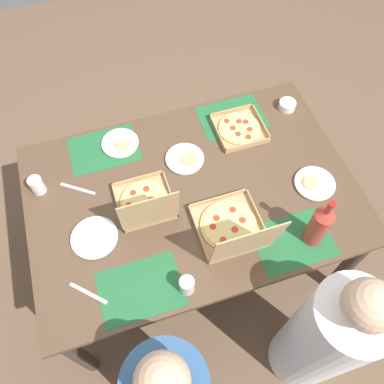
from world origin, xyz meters
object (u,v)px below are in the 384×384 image
Objects in this scene: plate_near_left at (185,159)px; condiment_bowl at (287,105)px; cup_spare at (37,185)px; diner_left_seat at (322,338)px; soda_bottle at (319,225)px; pizza_box_center at (146,203)px; plate_far_right at (314,184)px; plate_near_right at (121,143)px; plate_far_left at (95,238)px; pizza_box_corner_right at (232,229)px; cup_clear_right at (187,285)px; pizza_box_corner_left at (239,129)px.

condiment_bowl is (-0.66, -0.17, 0.01)m from plate_near_left.
diner_left_seat is (-1.08, 1.05, -0.26)m from cup_spare.
cup_spare is at bearing -29.15° from soda_bottle.
plate_far_right is (-0.83, 0.13, -0.04)m from pizza_box_center.
plate_near_right is at bearing -62.28° from diner_left_seat.
pizza_box_center is 1.54× the size of plate_near_right.
soda_bottle is at bearing 150.57° from pizza_box_center.
pizza_box_center is at bearing -163.07° from plate_far_left.
soda_bottle is 0.27× the size of diner_left_seat.
plate_far_left is 0.41m from cup_spare.
pizza_box_center is at bearing 94.50° from plate_near_right.
pizza_box_corner_right is 0.64m from plate_far_left.
diner_left_seat is at bearing 115.99° from pizza_box_corner_right.
diner_left_seat reaches higher than cup_clear_right.
soda_bottle is 0.63m from cup_clear_right.
cup_clear_right is (-0.07, 0.44, 0.00)m from pizza_box_center.
cup_spare is (0.82, -0.52, -0.00)m from pizza_box_corner_right.
pizza_box_center is 1.00m from condiment_bowl.
diner_left_seat is at bearing 108.56° from plate_near_left.
cup_spare reaches higher than plate_far_right.
pizza_box_corner_left is at bearing 170.88° from plate_near_right.
soda_bottle reaches higher than condiment_bowl.
pizza_box_center reaches higher than cup_clear_right.
pizza_box_corner_left is 0.65m from plate_near_right.
pizza_box_corner_left is 1.31× the size of plate_near_right.
pizza_box_corner_right is at bearing 164.05° from plate_far_left.
plate_far_left is (0.61, -0.17, -0.04)m from pizza_box_corner_right.
pizza_box_center is at bearing -36.82° from pizza_box_corner_right.
plate_near_left is 2.13× the size of condiment_bowl.
diner_left_seat is at bearing 89.70° from pizza_box_corner_left.
condiment_bowl is (-0.86, -0.83, -0.02)m from cup_clear_right.
plate_far_left is 0.68× the size of soda_bottle.
plate_far_right is 1.03m from plate_near_right.
diner_left_seat reaches higher than plate_near_right.
cup_spare is (1.31, -0.39, 0.04)m from plate_far_right.
cup_clear_right is (0.77, 0.31, 0.04)m from plate_far_right.
diner_left_seat is at bearing 140.92° from plate_far_left.
plate_near_left is (0.08, -0.47, -0.04)m from pizza_box_corner_right.
plate_near_right is at bearing -9.12° from pizza_box_corner_left.
cup_spare is at bearing -32.29° from pizza_box_corner_right.
cup_spare is (0.55, -0.70, 0.00)m from cup_clear_right.
pizza_box_corner_right is at bearing -20.91° from soda_bottle.
pizza_box_corner_right is at bearing 143.18° from pizza_box_center.
cup_clear_right is at bearing 43.89° from condiment_bowl.
soda_bottle is (-0.35, 0.13, 0.08)m from pizza_box_corner_right.
cup_clear_right is at bearing 133.01° from plate_far_left.
pizza_box_corner_left is 0.93m from cup_clear_right.
pizza_box_corner_right is 0.48m from plate_near_left.
cup_clear_right is (0.28, 0.18, -0.00)m from pizza_box_corner_right.
plate_near_left is 0.61m from plate_far_left.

